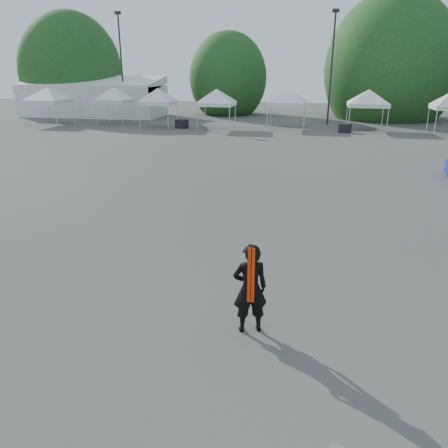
# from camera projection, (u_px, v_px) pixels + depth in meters

# --- Properties ---
(ground) EXTENTS (120.00, 120.00, 0.00)m
(ground) POSITION_uv_depth(u_px,v_px,m) (237.00, 261.00, 11.80)
(ground) COLOR #474442
(ground) RESTS_ON ground
(marquee) EXTENTS (15.00, 6.25, 4.23)m
(marquee) POSITION_uv_depth(u_px,v_px,m) (93.00, 97.00, 47.57)
(marquee) COLOR white
(marquee) RESTS_ON ground
(light_pole_west) EXTENTS (0.60, 0.25, 10.30)m
(light_pole_west) POSITION_uv_depth(u_px,v_px,m) (121.00, 60.00, 44.63)
(light_pole_west) COLOR black
(light_pole_west) RESTS_ON ground
(light_pole_east) EXTENTS (0.60, 0.25, 9.80)m
(light_pole_east) POSITION_uv_depth(u_px,v_px,m) (332.00, 62.00, 38.93)
(light_pole_east) COLOR black
(light_pole_east) RESTS_ON ground
(tree_far_w) EXTENTS (4.80, 4.80, 7.30)m
(tree_far_w) POSITION_uv_depth(u_px,v_px,m) (72.00, 72.00, 50.23)
(tree_far_w) COLOR #382314
(tree_far_w) RESTS_ON ground
(tree_mid_w) EXTENTS (4.16, 4.16, 6.33)m
(tree_mid_w) POSITION_uv_depth(u_px,v_px,m) (228.00, 78.00, 48.91)
(tree_mid_w) COLOR #382314
(tree_mid_w) RESTS_ON ground
(tree_mid_e) EXTENTS (5.12, 5.12, 7.79)m
(tree_mid_e) POSITION_uv_depth(u_px,v_px,m) (390.00, 70.00, 44.49)
(tree_mid_e) COLOR #382314
(tree_mid_e) RESTS_ON ground
(tent_a) EXTENTS (4.59, 4.59, 3.88)m
(tent_a) POSITION_uv_depth(u_px,v_px,m) (47.00, 90.00, 40.10)
(tent_a) COLOR silver
(tent_a) RESTS_ON ground
(tent_b) EXTENTS (3.94, 3.94, 3.88)m
(tent_b) POSITION_uv_depth(u_px,v_px,m) (113.00, 90.00, 40.31)
(tent_b) COLOR silver
(tent_b) RESTS_ON ground
(tent_c) EXTENTS (3.91, 3.91, 3.88)m
(tent_c) POSITION_uv_depth(u_px,v_px,m) (157.00, 91.00, 37.98)
(tent_c) COLOR silver
(tent_c) RESTS_ON ground
(tent_d) EXTENTS (4.20, 4.20, 3.88)m
(tent_d) POSITION_uv_depth(u_px,v_px,m) (217.00, 92.00, 37.00)
(tent_d) COLOR silver
(tent_d) RESTS_ON ground
(tent_e) EXTENTS (4.57, 4.57, 3.88)m
(tent_e) POSITION_uv_depth(u_px,v_px,m) (288.00, 92.00, 37.35)
(tent_e) COLOR silver
(tent_e) RESTS_ON ground
(tent_f) EXTENTS (4.52, 4.52, 3.88)m
(tent_f) POSITION_uv_depth(u_px,v_px,m) (369.00, 93.00, 36.01)
(tent_f) COLOR silver
(tent_f) RESTS_ON ground
(man) EXTENTS (0.78, 0.64, 1.85)m
(man) POSITION_uv_depth(u_px,v_px,m) (250.00, 288.00, 8.40)
(man) COLOR black
(man) RESTS_ON ground
(crate_west) EXTENTS (1.17, 1.07, 0.74)m
(crate_west) POSITION_uv_depth(u_px,v_px,m) (182.00, 124.00, 38.20)
(crate_west) COLOR black
(crate_west) RESTS_ON ground
(crate_mid) EXTENTS (1.06, 0.94, 0.69)m
(crate_mid) POSITION_uv_depth(u_px,v_px,m) (345.00, 128.00, 35.57)
(crate_mid) COLOR black
(crate_mid) RESTS_ON ground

